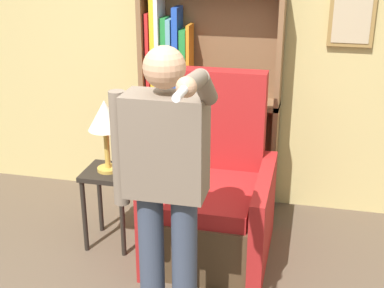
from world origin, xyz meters
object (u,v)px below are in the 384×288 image
at_px(side_table, 109,187).
at_px(person_standing, 165,178).
at_px(table_lamp, 105,119).
at_px(armchair, 213,202).
at_px(bookcase, 193,104).

bearing_deg(side_table, person_standing, -50.33).
xyz_separation_m(side_table, table_lamp, (0.00, -0.00, 0.55)).
distance_m(armchair, person_standing, 1.10).
xyz_separation_m(armchair, person_standing, (-0.10, -0.92, 0.61)).
relative_size(person_standing, side_table, 2.81).
relative_size(side_table, table_lamp, 1.13).
bearing_deg(person_standing, bookcase, 97.92).
distance_m(side_table, table_lamp, 0.55).
bearing_deg(table_lamp, side_table, 116.57).
height_order(bookcase, person_standing, bookcase).
xyz_separation_m(person_standing, table_lamp, (-0.68, 0.82, 0.02)).
height_order(bookcase, table_lamp, bookcase).
xyz_separation_m(armchair, side_table, (-0.78, -0.09, 0.08)).
height_order(side_table, table_lamp, table_lamp).
distance_m(armchair, table_lamp, 1.01).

